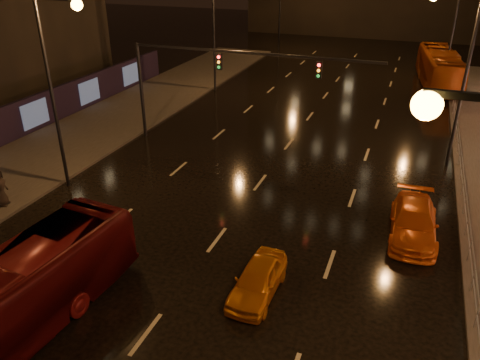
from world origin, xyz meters
name	(u,v)px	position (x,y,z in m)	size (l,w,h in m)	color
ground	(280,155)	(0.00, 20.00, 0.00)	(140.00, 140.00, 0.00)	black
sidewalk_left	(49,154)	(-13.50, 15.00, 0.07)	(7.00, 70.00, 0.15)	#38332D
traffic_signal	(204,72)	(-5.06, 20.00, 4.74)	(15.31, 0.32, 6.20)	black
railing_right	(464,182)	(10.20, 18.00, 0.90)	(0.05, 56.00, 1.00)	#99999E
bus_curb	(439,68)	(9.00, 40.87, 1.62)	(2.72, 11.61, 3.23)	#AC4711
taxi_near	(258,280)	(2.82, 7.27, 0.62)	(1.46, 3.63, 1.24)	#CB6C13
taxi_far	(414,222)	(8.00, 13.39, 0.70)	(1.96, 4.83, 1.40)	#D85714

